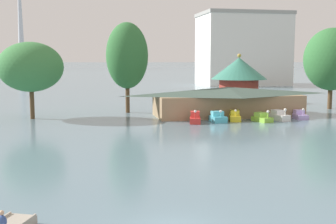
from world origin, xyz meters
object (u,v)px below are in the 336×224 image
at_px(shoreline_tree_mid, 127,56).
at_px(pedal_boat_white, 279,116).
at_px(pedal_boat_cyan, 218,118).
at_px(shoreline_tree_tall_left, 31,67).
at_px(pedal_boat_lime, 262,118).
at_px(pedal_boat_yellow, 235,116).
at_px(pedal_boat_red, 195,118).
at_px(pedal_boat_lavender, 300,115).
at_px(green_roof_pavilion, 239,76).
at_px(background_building_block, 243,49).
at_px(boathouse, 227,101).
at_px(shoreline_tree_right, 332,59).

bearing_deg(shoreline_tree_mid, pedal_boat_white, -32.84).
xyz_separation_m(pedal_boat_cyan, shoreline_tree_tall_left, (-23.07, 7.61, 6.26)).
bearing_deg(pedal_boat_white, pedal_boat_lime, -90.15).
bearing_deg(pedal_boat_yellow, pedal_boat_red, -64.47).
xyz_separation_m(pedal_boat_cyan, pedal_boat_lime, (5.59, -0.65, -0.09)).
relative_size(pedal_boat_lavender, green_roof_pavilion, 0.29).
height_order(pedal_boat_cyan, shoreline_tree_mid, shoreline_tree_mid).
relative_size(pedal_boat_white, green_roof_pavilion, 0.31).
bearing_deg(background_building_block, boathouse, -112.62).
xyz_separation_m(pedal_boat_cyan, shoreline_tree_mid, (-10.06, 11.80, 7.76)).
bearing_deg(pedal_boat_red, boathouse, 146.62).
xyz_separation_m(pedal_boat_lavender, boathouse, (-8.41, 4.67, 1.63)).
bearing_deg(green_roof_pavilion, pedal_boat_red, -121.96).
xyz_separation_m(pedal_boat_lime, pedal_boat_lavender, (5.96, 1.46, 0.00)).
height_order(pedal_boat_cyan, pedal_boat_lavender, pedal_boat_cyan).
distance_m(pedal_boat_lavender, boathouse, 9.76).
bearing_deg(pedal_boat_cyan, shoreline_tree_tall_left, -111.21).
height_order(boathouse, shoreline_tree_right, shoreline_tree_right).
distance_m(pedal_boat_red, pedal_boat_white, 11.19).
bearing_deg(pedal_boat_lime, shoreline_tree_mid, -144.99).
height_order(pedal_boat_lime, shoreline_tree_mid, shoreline_tree_mid).
height_order(boathouse, background_building_block, background_building_block).
bearing_deg(pedal_boat_white, pedal_boat_yellow, -112.48).
distance_m(pedal_boat_lime, shoreline_tree_right, 20.82).
xyz_separation_m(pedal_boat_cyan, shoreline_tree_right, (21.77, 10.22, 7.24)).
height_order(pedal_boat_lavender, shoreline_tree_right, shoreline_tree_right).
bearing_deg(pedal_boat_cyan, shoreline_tree_right, 112.20).
xyz_separation_m(pedal_boat_cyan, pedal_boat_yellow, (2.52, 0.80, -0.01)).
bearing_deg(shoreline_tree_right, pedal_boat_lime, -146.10).
height_order(pedal_boat_yellow, shoreline_tree_mid, shoreline_tree_mid).
relative_size(pedal_boat_red, pedal_boat_white, 0.93).
relative_size(pedal_boat_white, background_building_block, 0.12).
relative_size(green_roof_pavilion, shoreline_tree_mid, 0.76).
relative_size(pedal_boat_red, shoreline_tree_right, 0.23).
relative_size(boathouse, background_building_block, 0.83).
distance_m(pedal_boat_red, pedal_boat_lavender, 14.58).
relative_size(pedal_boat_lime, background_building_block, 0.11).
xyz_separation_m(pedal_boat_cyan, pedal_boat_lavender, (11.55, 0.81, -0.08)).
distance_m(pedal_boat_yellow, shoreline_tree_tall_left, 27.21).
bearing_deg(pedal_boat_white, shoreline_tree_tall_left, -118.24).
xyz_separation_m(pedal_boat_white, boathouse, (-5.06, 5.46, 1.55)).
bearing_deg(boathouse, pedal_boat_red, -137.39).
bearing_deg(boathouse, pedal_boat_lime, -68.19).
relative_size(pedal_boat_red, background_building_block, 0.11).
xyz_separation_m(pedal_boat_lime, shoreline_tree_tall_left, (-28.66, 8.27, 6.34)).
bearing_deg(shoreline_tree_mid, shoreline_tree_right, -2.84).
distance_m(pedal_boat_lavender, shoreline_tree_right, 15.70).
bearing_deg(shoreline_tree_right, pedal_boat_yellow, -153.94).
relative_size(shoreline_tree_mid, background_building_block, 0.51).
bearing_deg(boathouse, pedal_boat_yellow, -97.58).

